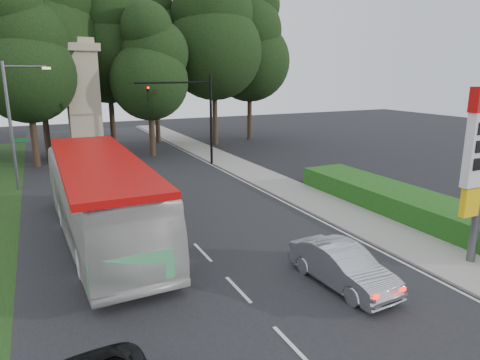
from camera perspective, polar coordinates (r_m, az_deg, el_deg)
name	(u,v)px	position (r m, az deg, el deg)	size (l,w,h in m)	color
ground	(302,357)	(12.36, 8.32, -22.36)	(120.00, 120.00, 0.00)	black
road_surface	(172,220)	(22.20, -9.11, -5.31)	(14.00, 80.00, 0.02)	black
sidewalk_right	(310,199)	(25.72, 9.35, -2.48)	(3.00, 80.00, 0.12)	gray
hedge	(400,201)	(24.55, 20.54, -2.70)	(3.00, 14.00, 1.20)	#164913
traffic_signal_mast	(195,107)	(34.22, -5.99, 9.60)	(6.10, 0.35, 7.20)	black
streetlight_signs	(14,120)	(30.34, -27.95, 7.03)	(2.75, 0.98, 8.00)	#59595E
monument	(83,100)	(38.41, -20.16, 9.96)	(3.00, 3.00, 10.05)	tan
tree_center_left	(34,14)	(41.44, -25.82, 19.30)	(10.08, 10.08, 19.80)	#2D2116
tree_center_right	(106,32)	(43.84, -17.45, 18.34)	(9.24, 9.24, 18.15)	#2D2116
tree_east_near	(154,49)	(46.72, -11.37, 16.74)	(8.12, 8.12, 15.95)	#2D2116
tree_east_mid	(214,31)	(44.61, -3.52, 19.27)	(9.52, 9.52, 18.70)	#2D2116
tree_far_east	(250,44)	(48.41, 1.33, 17.70)	(8.68, 8.68, 17.05)	#2D2116
tree_monument_left	(24,54)	(37.19, -26.81, 14.75)	(7.28, 7.28, 14.30)	#2D2116
tree_monument_right	(149,64)	(38.78, -12.10, 14.83)	(6.72, 6.72, 13.20)	#2D2116
transit_bus	(101,199)	(19.92, -18.07, -2.48)	(3.15, 13.45, 3.75)	silver
sedan_silver	(342,266)	(15.73, 13.50, -11.09)	(1.54, 4.41, 1.45)	#A8AAB0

